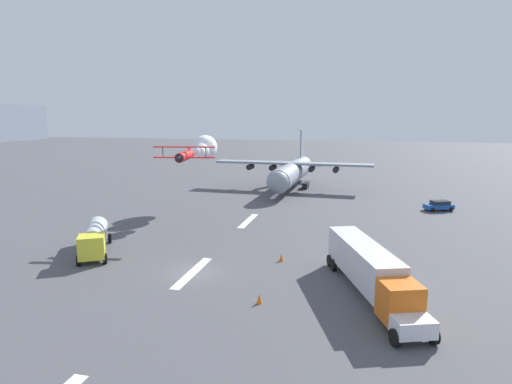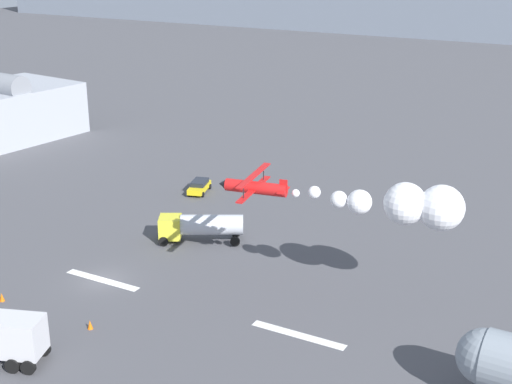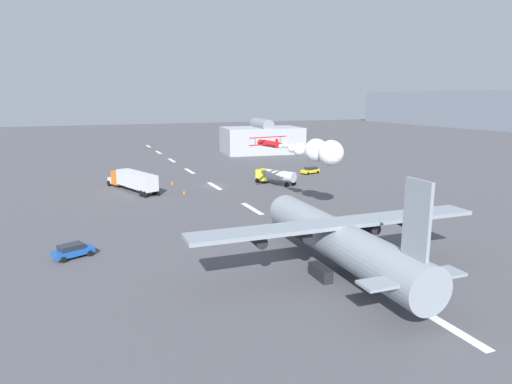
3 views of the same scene
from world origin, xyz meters
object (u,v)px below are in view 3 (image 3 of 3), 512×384
(followme_car_yellow, at_px, (73,250))
(airport_staff_sedan, at_px, (310,170))
(fuel_tanker_truck, at_px, (275,176))
(traffic_cone_near, at_px, (172,183))
(stunt_biplane_red, at_px, (316,151))
(semi_truck_orange, at_px, (133,180))
(traffic_cone_far, at_px, (184,192))
(cargo_transport_plane, at_px, (333,236))

(followme_car_yellow, relative_size, airport_staff_sedan, 0.95)
(fuel_tanker_truck, bearing_deg, traffic_cone_near, -111.82)
(stunt_biplane_red, distance_m, followme_car_yellow, 36.35)
(semi_truck_orange, bearing_deg, traffic_cone_near, 114.91)
(followme_car_yellow, bearing_deg, traffic_cone_far, 145.76)
(cargo_transport_plane, xyz_separation_m, airport_staff_sedan, (-51.80, 26.39, -2.56))
(followme_car_yellow, xyz_separation_m, airport_staff_sedan, (-38.54, 50.94, 0.00))
(stunt_biplane_red, bearing_deg, semi_truck_orange, -137.99)
(cargo_transport_plane, relative_size, airport_staff_sedan, 6.47)
(semi_truck_orange, bearing_deg, cargo_transport_plane, 16.15)
(cargo_transport_plane, xyz_separation_m, fuel_tanker_truck, (-43.26, 13.60, -1.63))
(followme_car_yellow, distance_m, traffic_cone_far, 33.75)
(fuel_tanker_truck, xyz_separation_m, traffic_cone_far, (2.10, -19.16, -1.36))
(cargo_transport_plane, distance_m, airport_staff_sedan, 58.19)
(airport_staff_sedan, bearing_deg, fuel_tanker_truck, -56.29)
(stunt_biplane_red, distance_m, fuel_tanker_truck, 23.78)
(fuel_tanker_truck, distance_m, followme_car_yellow, 48.54)
(cargo_transport_plane, bearing_deg, airport_staff_sedan, 153.00)
(cargo_transport_plane, xyz_separation_m, stunt_biplane_red, (-21.04, 9.92, 5.98))
(semi_truck_orange, distance_m, fuel_tanker_truck, 27.58)
(semi_truck_orange, height_order, traffic_cone_far, semi_truck_orange)
(cargo_transport_plane, relative_size, stunt_biplane_red, 1.49)
(cargo_transport_plane, height_order, traffic_cone_far, cargo_transport_plane)
(semi_truck_orange, relative_size, fuel_tanker_truck, 1.77)
(traffic_cone_far, bearing_deg, stunt_biplane_red, 37.57)
(semi_truck_orange, bearing_deg, fuel_tanker_truck, 81.70)
(stunt_biplane_red, bearing_deg, cargo_transport_plane, -25.25)
(traffic_cone_near, bearing_deg, fuel_tanker_truck, 68.18)
(followme_car_yellow, bearing_deg, stunt_biplane_red, 102.71)
(cargo_transport_plane, height_order, fuel_tanker_truck, cargo_transport_plane)
(fuel_tanker_truck, distance_m, airport_staff_sedan, 15.41)
(followme_car_yellow, xyz_separation_m, traffic_cone_near, (-37.71, 18.89, -0.44))
(cargo_transport_plane, bearing_deg, semi_truck_orange, -163.85)
(stunt_biplane_red, bearing_deg, followme_car_yellow, -77.29)
(semi_truck_orange, xyz_separation_m, traffic_cone_far, (6.08, 8.13, -1.76))
(stunt_biplane_red, xyz_separation_m, semi_truck_orange, (-26.21, -23.61, -7.21))
(airport_staff_sedan, xyz_separation_m, traffic_cone_far, (10.64, -31.95, -0.44))
(traffic_cone_near, bearing_deg, stunt_biplane_red, 27.49)
(fuel_tanker_truck, xyz_separation_m, traffic_cone_near, (-7.71, -19.26, -1.36))
(semi_truck_orange, bearing_deg, airport_staff_sedan, 96.48)
(stunt_biplane_red, relative_size, fuel_tanker_truck, 2.37)
(fuel_tanker_truck, relative_size, traffic_cone_far, 11.55)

